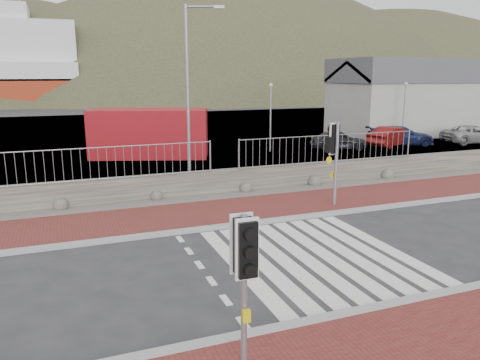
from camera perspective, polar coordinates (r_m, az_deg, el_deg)
name	(u,v)px	position (r m, az deg, el deg)	size (l,w,h in m)	color
ground	(315,256)	(12.59, 9.09, -9.11)	(220.00, 220.00, 0.00)	#28282B
sidewalk_far	(250,209)	(16.39, 1.22, -3.58)	(40.00, 3.00, 0.08)	maroon
kerb_near	(389,306)	(10.33, 17.69, -14.38)	(40.00, 0.25, 0.12)	gray
kerb_far	(268,221)	(15.08, 3.38, -5.03)	(40.00, 0.25, 0.12)	gray
zebra_crossing	(315,256)	(12.59, 9.09, -9.08)	(4.62, 5.60, 0.01)	silver
gravel_strip	(230,196)	(18.20, -1.17, -1.95)	(40.00, 1.50, 0.06)	#59544C
stone_wall	(224,181)	(18.83, -2.00, -0.13)	(40.00, 0.60, 0.90)	#464139
railing	(225,148)	(18.43, -1.88, 3.93)	(18.07, 0.07, 1.22)	gray
quay	(140,133)	(38.70, -12.07, 5.61)	(120.00, 40.00, 0.50)	#4C4C4F
water	(102,106)	(73.34, -16.52, 8.64)	(220.00, 50.00, 0.05)	#3F4C54
harbor_building	(411,96)	(39.68, 20.16, 9.54)	(12.20, 6.20, 5.80)	#9E9E99
hills_backdrop	(131,207)	(102.59, -13.15, -3.21)	(254.00, 90.00, 100.00)	#2D3721
traffic_signal_near	(244,259)	(7.30, 0.49, -9.66)	(0.38, 0.24, 2.60)	gray
traffic_signal_far	(336,146)	(16.75, 11.63, 4.06)	(0.75, 0.41, 3.03)	gray
streetlight	(191,89)	(18.77, -6.02, 10.94)	(1.48, 0.67, 7.24)	gray
shipping_container	(150,133)	(27.38, -10.94, 5.64)	(6.52, 2.72, 2.72)	maroon
car_a	(339,140)	(30.15, 11.93, 4.79)	(1.41, 3.52, 1.20)	black
car_b	(392,136)	(32.47, 18.02, 5.07)	(1.37, 3.92, 1.29)	#630E0E
car_c	(400,136)	(33.12, 18.98, 5.13)	(1.79, 4.39, 1.28)	#151C42
car_d	(474,134)	(36.02, 26.62, 4.99)	(2.02, 4.39, 1.22)	gray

